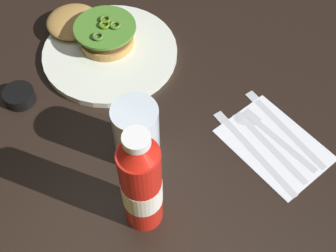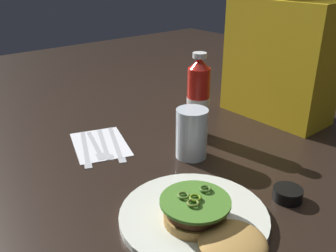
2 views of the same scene
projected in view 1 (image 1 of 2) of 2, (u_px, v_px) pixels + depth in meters
The scene contains 11 objects.
ground_plane at pixel (153, 90), 0.88m from camera, with size 3.00×3.00×0.00m, color black.
dinner_plate at pixel (110, 53), 0.93m from camera, with size 0.28×0.28×0.01m, color silver.
burger_sandwich at pixel (93, 30), 0.93m from camera, with size 0.21×0.13×0.05m.
ketchup_bottle at pixel (141, 185), 0.64m from camera, with size 0.06×0.06×0.24m.
water_glass at pixel (136, 133), 0.74m from camera, with size 0.08×0.08×0.12m, color silver.
condiment_cup at pixel (19, 96), 0.85m from camera, with size 0.06×0.06×0.03m, color black.
napkin at pixel (274, 145), 0.80m from camera, with size 0.19×0.13×0.00m, color white.
butter_knife at pixel (280, 122), 0.83m from camera, with size 0.20×0.10×0.00m.
fork_utensil at pixel (272, 133), 0.81m from camera, with size 0.17×0.07×0.00m.
spoon_utensil at pixel (259, 136), 0.81m from camera, with size 0.18×0.08×0.00m.
steak_knife at pixel (249, 145), 0.80m from camera, with size 0.20×0.10×0.00m.
Camera 1 is at (-0.32, 0.46, 0.68)m, focal length 46.98 mm.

